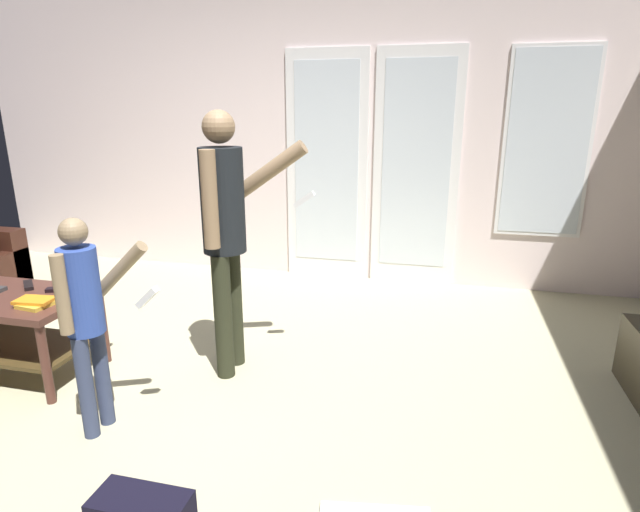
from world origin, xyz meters
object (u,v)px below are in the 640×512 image
Objects in this scene: tv_remote_black at (28,285)px; book_stack at (35,303)px; coffee_table at (7,316)px; dvd_remote_slim at (61,289)px; person_adult at (226,222)px; person_child at (86,309)px.

book_stack is at bearing 2.55° from tv_remote_black.
coffee_table is 5.81× the size of dvd_remote_slim.
person_adult is 1.14m from book_stack.
dvd_remote_slim reaches higher than coffee_table.
dvd_remote_slim is at bearing 25.09° from coffee_table.
book_stack is (-0.56, 0.28, -0.13)m from person_child.
tv_remote_black is at bearing 147.56° from person_child.
person_adult is at bearing 14.99° from coffee_table.
tv_remote_black is (-1.25, -0.19, -0.42)m from person_adult.
book_stack is at bearing -17.97° from coffee_table.
person_adult is 0.88m from person_child.
person_adult reaches higher than person_child.
person_adult reaches higher than tv_remote_black.
dvd_remote_slim is (-1.00, -0.21, -0.42)m from person_adult.
coffee_table is at bearing 162.03° from book_stack.
book_stack is (0.28, -0.25, 0.01)m from tv_remote_black.
book_stack is at bearing -105.10° from dvd_remote_slim.
coffee_table is at bearing -165.01° from person_adult.
tv_remote_black is at bearing 153.83° from dvd_remote_slim.
person_child is (0.88, -0.39, 0.29)m from coffee_table.
person_adult is at bearing 53.41° from tv_remote_black.
dvd_remote_slim is at bearing -168.16° from person_adult.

